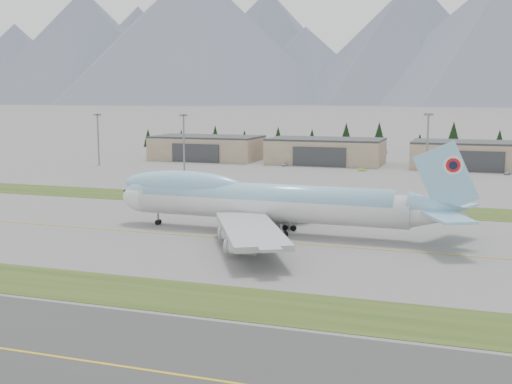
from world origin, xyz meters
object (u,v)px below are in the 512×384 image
(service_vehicle_b, at_px, (362,171))
(service_vehicle_a, at_px, (284,166))
(service_vehicle_c, at_px, (507,175))
(hangar_right, at_px, (474,155))
(boeing_747_freighter, at_px, (265,201))
(hangar_left, at_px, (207,148))
(hangar_center, at_px, (326,151))

(service_vehicle_b, bearing_deg, service_vehicle_a, 64.57)
(service_vehicle_c, bearing_deg, hangar_right, 145.42)
(boeing_747_freighter, relative_size, service_vehicle_a, 19.35)
(boeing_747_freighter, distance_m, hangar_right, 148.15)
(service_vehicle_a, xyz_separation_m, service_vehicle_c, (85.95, -2.20, 0.00))
(hangar_left, bearing_deg, service_vehicle_c, -7.92)
(hangar_left, distance_m, service_vehicle_b, 78.11)
(boeing_747_freighter, xyz_separation_m, service_vehicle_c, (54.06, 124.35, -6.72))
(hangar_center, height_order, service_vehicle_c, hangar_center)
(service_vehicle_c, bearing_deg, service_vehicle_b, -152.27)
(boeing_747_freighter, height_order, service_vehicle_b, boeing_747_freighter)
(hangar_center, bearing_deg, service_vehicle_a, -132.45)
(hangar_left, distance_m, hangar_center, 55.00)
(service_vehicle_a, relative_size, service_vehicle_b, 1.21)
(boeing_747_freighter, bearing_deg, service_vehicle_b, 90.02)
(boeing_747_freighter, bearing_deg, service_vehicle_a, 104.93)
(service_vehicle_b, bearing_deg, service_vehicle_c, -96.12)
(service_vehicle_b, bearing_deg, hangar_left, 60.36)
(hangar_right, xyz_separation_m, service_vehicle_b, (-40.64, -23.28, -5.39))
(hangar_right, bearing_deg, hangar_center, 180.00)
(service_vehicle_b, bearing_deg, hangar_center, 27.48)
(service_vehicle_a, bearing_deg, service_vehicle_b, -23.60)
(hangar_center, distance_m, hangar_right, 60.00)
(boeing_747_freighter, distance_m, hangar_center, 143.11)
(boeing_747_freighter, distance_m, service_vehicle_a, 130.68)
(boeing_747_freighter, xyz_separation_m, hangar_center, (-17.76, 142.00, -1.33))
(boeing_747_freighter, relative_size, hangar_center, 1.60)
(service_vehicle_a, relative_size, service_vehicle_c, 0.98)
(hangar_center, xyz_separation_m, service_vehicle_b, (19.36, -23.28, -5.39))
(service_vehicle_a, bearing_deg, service_vehicle_c, -11.89)
(hangar_left, bearing_deg, hangar_center, 0.00)
(hangar_right, relative_size, service_vehicle_a, 12.10)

